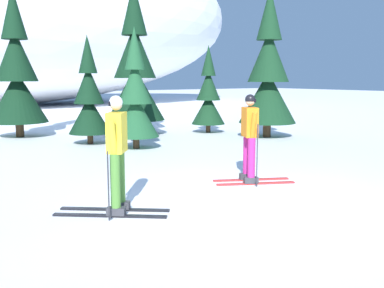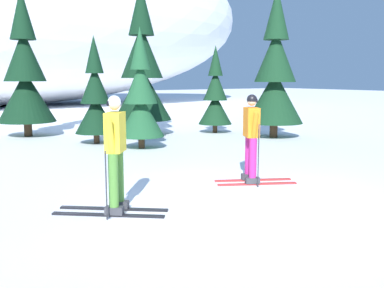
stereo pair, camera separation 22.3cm
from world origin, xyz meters
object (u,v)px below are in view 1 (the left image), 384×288
at_px(pine_tree_right, 208,97).
at_px(pine_tree_far_right, 268,76).
at_px(pine_tree_center_right, 135,72).
at_px(skier_orange_jacket, 250,136).
at_px(pine_tree_center, 135,99).
at_px(pine_tree_left, 17,75).
at_px(pine_tree_center_left, 89,99).
at_px(skier_yellow_jacket, 117,153).

xyz_separation_m(pine_tree_right, pine_tree_far_right, (0.90, -2.29, 0.79)).
height_order(pine_tree_center_right, pine_tree_far_right, pine_tree_center_right).
height_order(skier_orange_jacket, pine_tree_center, pine_tree_center).
distance_m(pine_tree_right, pine_tree_far_right, 2.58).
distance_m(pine_tree_center_right, pine_tree_right, 2.94).
bearing_deg(pine_tree_right, pine_tree_center_right, 158.47).
relative_size(pine_tree_left, pine_tree_center_left, 1.53).
bearing_deg(skier_orange_jacket, pine_tree_center_right, 78.23).
bearing_deg(skier_orange_jacket, pine_tree_center_left, 95.09).
height_order(skier_yellow_jacket, pine_tree_center_right, pine_tree_center_right).
xyz_separation_m(pine_tree_center_left, pine_tree_right, (4.90, 0.22, -0.05)).
relative_size(skier_orange_jacket, pine_tree_center, 0.50).
relative_size(pine_tree_right, pine_tree_far_right, 0.64).
bearing_deg(pine_tree_left, pine_tree_center_right, -25.89).
bearing_deg(pine_tree_center, pine_tree_left, 114.99).
distance_m(skier_orange_jacket, pine_tree_center_left, 6.92).
relative_size(skier_orange_jacket, skier_yellow_jacket, 0.97).
bearing_deg(pine_tree_center, skier_orange_jacket, -91.81).
bearing_deg(pine_tree_center_right, skier_yellow_jacket, -119.39).
relative_size(pine_tree_center_left, pine_tree_right, 1.03).
height_order(pine_tree_center_left, pine_tree_center, pine_tree_center).
bearing_deg(pine_tree_center_right, pine_tree_center, -117.66).
relative_size(pine_tree_center_right, pine_tree_right, 1.67).
height_order(pine_tree_center, pine_tree_far_right, pine_tree_far_right).
bearing_deg(pine_tree_right, pine_tree_far_right, -68.44).
distance_m(skier_orange_jacket, pine_tree_center_right, 8.41).
xyz_separation_m(pine_tree_left, pine_tree_right, (6.32, -2.83, -0.80)).
xyz_separation_m(skier_orange_jacket, pine_tree_left, (-2.04, 9.93, 1.25)).
distance_m(pine_tree_center, pine_tree_center_right, 3.39).
bearing_deg(pine_tree_left, skier_yellow_jacket, -95.87).
bearing_deg(pine_tree_far_right, skier_orange_jacket, -137.20).
bearing_deg(pine_tree_center_left, pine_tree_far_right, -19.63).
xyz_separation_m(skier_orange_jacket, skier_yellow_jacket, (-3.10, -0.38, 0.02)).
xyz_separation_m(pine_tree_center_right, pine_tree_right, (2.60, -1.02, -0.93)).
height_order(pine_tree_center_left, pine_tree_center_right, pine_tree_center_right).
bearing_deg(pine_tree_left, pine_tree_right, -24.14).
bearing_deg(pine_tree_right, skier_orange_jacket, -121.15).
height_order(skier_yellow_jacket, pine_tree_center_left, pine_tree_center_left).
bearing_deg(pine_tree_center_right, skier_orange_jacket, -101.77).
xyz_separation_m(pine_tree_center_left, pine_tree_center, (0.78, -1.67, 0.06)).
relative_size(pine_tree_center_left, pine_tree_far_right, 0.66).
height_order(pine_tree_left, pine_tree_center_right, pine_tree_center_right).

